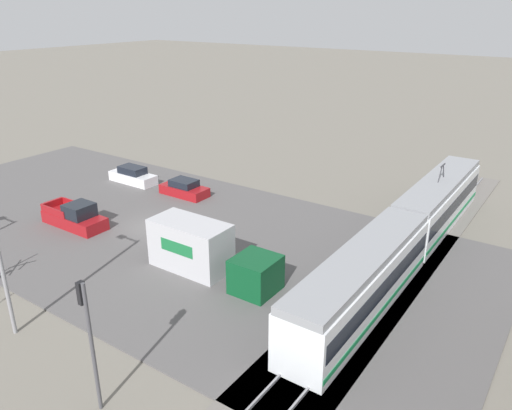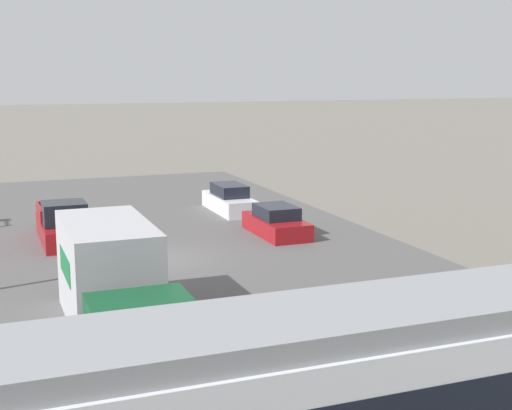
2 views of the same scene
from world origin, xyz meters
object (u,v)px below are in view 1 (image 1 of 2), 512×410
object	(u,v)px
sedan_car_0	(184,189)
traffic_light_pole	(89,331)
sedan_car_1	(133,176)
light_rail_tram	(406,236)
box_truck	(206,252)
pickup_truck	(75,217)

from	to	relation	value
sedan_car_0	traffic_light_pole	distance (m)	24.94
sedan_car_1	sedan_car_0	bearing A→B (deg)	91.81
light_rail_tram	box_truck	xyz separation A→B (m)	(8.64, -9.45, -0.26)
sedan_car_1	pickup_truck	bearing A→B (deg)	23.15
pickup_truck	sedan_car_1	world-z (taller)	pickup_truck
box_truck	sedan_car_0	world-z (taller)	box_truck
light_rail_tram	box_truck	bearing A→B (deg)	-47.57
light_rail_tram	box_truck	world-z (taller)	light_rail_tram
sedan_car_0	sedan_car_1	xyz separation A→B (m)	(0.20, -6.23, 0.05)
traffic_light_pole	light_rail_tram	bearing A→B (deg)	163.23
light_rail_tram	sedan_car_0	xyz separation A→B (m)	(-0.78, -19.79, -1.11)
pickup_truck	light_rail_tram	bearing A→B (deg)	111.71
box_truck	pickup_truck	distance (m)	12.59
pickup_truck	traffic_light_pole	bearing A→B (deg)	55.77
box_truck	sedan_car_1	bearing A→B (deg)	-119.11
light_rail_tram	pickup_truck	size ratio (longest dim) A/B	5.21
box_truck	sedan_car_1	xyz separation A→B (m)	(-9.23, -16.57, -0.80)
sedan_car_0	traffic_light_pole	size ratio (longest dim) A/B	0.73
light_rail_tram	sedan_car_1	size ratio (longest dim) A/B	5.84
sedan_car_0	traffic_light_pole	bearing A→B (deg)	34.05
sedan_car_1	traffic_light_pole	distance (m)	28.72
light_rail_tram	sedan_car_1	xyz separation A→B (m)	(-0.59, -26.02, -1.05)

